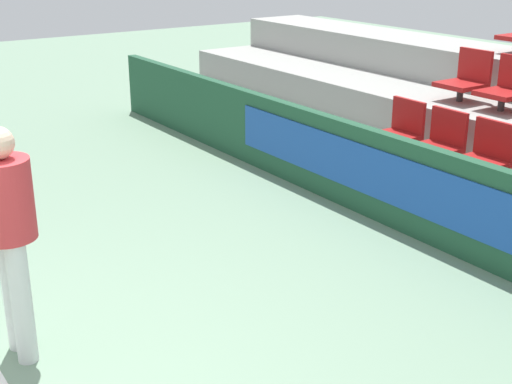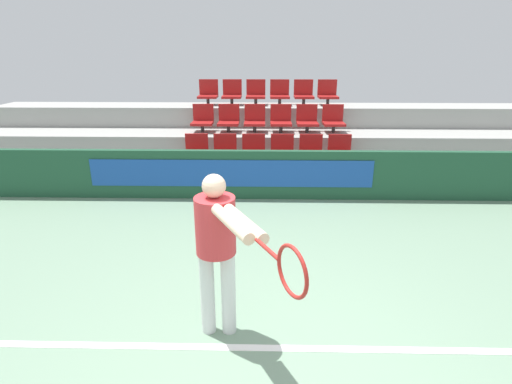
{
  "view_description": "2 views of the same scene",
  "coord_description": "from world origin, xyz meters",
  "px_view_note": "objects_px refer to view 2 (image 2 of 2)",
  "views": [
    {
      "loc": [
        3.68,
        -0.4,
        2.57
      ],
      "look_at": [
        -0.22,
        2.28,
        0.85
      ],
      "focal_mm": 50.0,
      "sensor_mm": 36.0,
      "label": 1
    },
    {
      "loc": [
        -0.06,
        -2.44,
        2.47
      ],
      "look_at": [
        -0.17,
        2.32,
        0.76
      ],
      "focal_mm": 28.0,
      "sensor_mm": 36.0,
      "label": 2
    }
  ],
  "objects_px": {
    "stadium_chair_3": "(282,151)",
    "stadium_chair_7": "(229,120)",
    "stadium_chair_14": "(256,93)",
    "stadium_chair_11": "(333,120)",
    "stadium_chair_15": "(280,94)",
    "stadium_chair_10": "(307,120)",
    "stadium_chair_1": "(225,151)",
    "stadium_chair_5": "(340,152)",
    "stadium_chair_16": "(304,94)",
    "tennis_player": "(219,242)",
    "stadium_chair_17": "(328,94)",
    "stadium_chair_2": "(253,151)",
    "stadium_chair_6": "(203,119)",
    "stadium_chair_12": "(208,93)",
    "stadium_chair_4": "(311,151)",
    "stadium_chair_9": "(281,120)",
    "stadium_chair_13": "(232,93)",
    "stadium_chair_0": "(196,151)",
    "stadium_chair_8": "(255,120)"
  },
  "relations": [
    {
      "from": "stadium_chair_11",
      "to": "stadium_chair_17",
      "type": "distance_m",
      "value": 1.06
    },
    {
      "from": "stadium_chair_10",
      "to": "stadium_chair_17",
      "type": "relative_size",
      "value": 1.0
    },
    {
      "from": "stadium_chair_14",
      "to": "stadium_chair_11",
      "type": "bearing_deg",
      "value": -31.04
    },
    {
      "from": "stadium_chair_14",
      "to": "stadium_chair_15",
      "type": "distance_m",
      "value": 0.54
    },
    {
      "from": "stadium_chair_8",
      "to": "stadium_chair_15",
      "type": "bearing_deg",
      "value": 61.01
    },
    {
      "from": "stadium_chair_2",
      "to": "stadium_chair_15",
      "type": "distance_m",
      "value": 2.2
    },
    {
      "from": "stadium_chair_11",
      "to": "stadium_chair_17",
      "type": "relative_size",
      "value": 1.0
    },
    {
      "from": "stadium_chair_14",
      "to": "stadium_chair_16",
      "type": "relative_size",
      "value": 1.0
    },
    {
      "from": "stadium_chair_4",
      "to": "tennis_player",
      "type": "bearing_deg",
      "value": -106.25
    },
    {
      "from": "stadium_chair_2",
      "to": "stadium_chair_9",
      "type": "distance_m",
      "value": 1.19
    },
    {
      "from": "stadium_chair_3",
      "to": "stadium_chair_10",
      "type": "relative_size",
      "value": 1.0
    },
    {
      "from": "stadium_chair_11",
      "to": "stadium_chair_8",
      "type": "bearing_deg",
      "value": 180.0
    },
    {
      "from": "stadium_chair_5",
      "to": "stadium_chair_8",
      "type": "relative_size",
      "value": 1.0
    },
    {
      "from": "stadium_chair_3",
      "to": "stadium_chair_17",
      "type": "distance_m",
      "value": 2.39
    },
    {
      "from": "stadium_chair_7",
      "to": "stadium_chair_15",
      "type": "bearing_deg",
      "value": 42.07
    },
    {
      "from": "stadium_chair_1",
      "to": "stadium_chair_16",
      "type": "distance_m",
      "value": 2.67
    },
    {
      "from": "stadium_chair_13",
      "to": "stadium_chair_15",
      "type": "xyz_separation_m",
      "value": [
        1.08,
        0.0,
        0.0
      ]
    },
    {
      "from": "stadium_chair_7",
      "to": "tennis_player",
      "type": "height_order",
      "value": "tennis_player"
    },
    {
      "from": "stadium_chair_16",
      "to": "stadium_chair_2",
      "type": "bearing_deg",
      "value": -118.99
    },
    {
      "from": "stadium_chair_5",
      "to": "stadium_chair_16",
      "type": "xyz_separation_m",
      "value": [
        -0.54,
        1.95,
        0.86
      ]
    },
    {
      "from": "stadium_chair_2",
      "to": "stadium_chair_7",
      "type": "bearing_deg",
      "value": 118.99
    },
    {
      "from": "stadium_chair_7",
      "to": "stadium_chair_15",
      "type": "height_order",
      "value": "stadium_chair_15"
    },
    {
      "from": "stadium_chair_3",
      "to": "stadium_chair_15",
      "type": "height_order",
      "value": "stadium_chair_15"
    },
    {
      "from": "stadium_chair_14",
      "to": "stadium_chair_16",
      "type": "height_order",
      "value": "same"
    },
    {
      "from": "stadium_chair_7",
      "to": "stadium_chair_15",
      "type": "distance_m",
      "value": 1.52
    },
    {
      "from": "stadium_chair_14",
      "to": "stadium_chair_17",
      "type": "height_order",
      "value": "same"
    },
    {
      "from": "stadium_chair_11",
      "to": "stadium_chair_0",
      "type": "bearing_deg",
      "value": -160.15
    },
    {
      "from": "tennis_player",
      "to": "stadium_chair_14",
      "type": "bearing_deg",
      "value": 60.55
    },
    {
      "from": "stadium_chair_1",
      "to": "stadium_chair_13",
      "type": "xyz_separation_m",
      "value": [
        0.0,
        1.95,
        0.86
      ]
    },
    {
      "from": "stadium_chair_4",
      "to": "stadium_chair_6",
      "type": "relative_size",
      "value": 1.0
    },
    {
      "from": "stadium_chair_3",
      "to": "stadium_chair_13",
      "type": "bearing_deg",
      "value": 118.99
    },
    {
      "from": "stadium_chair_6",
      "to": "stadium_chair_14",
      "type": "xyz_separation_m",
      "value": [
        1.08,
        0.97,
        0.43
      ]
    },
    {
      "from": "stadium_chair_1",
      "to": "stadium_chair_6",
      "type": "relative_size",
      "value": 1.0
    },
    {
      "from": "stadium_chair_1",
      "to": "stadium_chair_14",
      "type": "height_order",
      "value": "stadium_chair_14"
    },
    {
      "from": "stadium_chair_1",
      "to": "stadium_chair_11",
      "type": "bearing_deg",
      "value": 24.29
    },
    {
      "from": "stadium_chair_1",
      "to": "stadium_chair_2",
      "type": "relative_size",
      "value": 1.0
    },
    {
      "from": "stadium_chair_4",
      "to": "stadium_chair_9",
      "type": "bearing_deg",
      "value": 118.99
    },
    {
      "from": "stadium_chair_2",
      "to": "stadium_chair_6",
      "type": "distance_m",
      "value": 1.52
    },
    {
      "from": "stadium_chair_17",
      "to": "stadium_chair_1",
      "type": "bearing_deg",
      "value": -137.93
    },
    {
      "from": "stadium_chair_0",
      "to": "stadium_chair_10",
      "type": "height_order",
      "value": "stadium_chair_10"
    },
    {
      "from": "stadium_chair_6",
      "to": "stadium_chair_1",
      "type": "bearing_deg",
      "value": -61.01
    },
    {
      "from": "tennis_player",
      "to": "stadium_chair_8",
      "type": "bearing_deg",
      "value": 60.27
    },
    {
      "from": "stadium_chair_5",
      "to": "stadium_chair_7",
      "type": "height_order",
      "value": "stadium_chair_7"
    },
    {
      "from": "stadium_chair_5",
      "to": "stadium_chair_11",
      "type": "bearing_deg",
      "value": 90.0
    },
    {
      "from": "stadium_chair_3",
      "to": "stadium_chair_7",
      "type": "bearing_deg",
      "value": 137.93
    },
    {
      "from": "stadium_chair_17",
      "to": "tennis_player",
      "type": "height_order",
      "value": "stadium_chair_17"
    },
    {
      "from": "stadium_chair_4",
      "to": "stadium_chair_7",
      "type": "distance_m",
      "value": 1.94
    },
    {
      "from": "stadium_chair_12",
      "to": "stadium_chair_14",
      "type": "xyz_separation_m",
      "value": [
        1.08,
        0.0,
        0.0
      ]
    },
    {
      "from": "stadium_chair_5",
      "to": "stadium_chair_12",
      "type": "xyz_separation_m",
      "value": [
        -2.7,
        1.95,
        0.86
      ]
    },
    {
      "from": "stadium_chair_4",
      "to": "tennis_player",
      "type": "height_order",
      "value": "tennis_player"
    }
  ]
}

